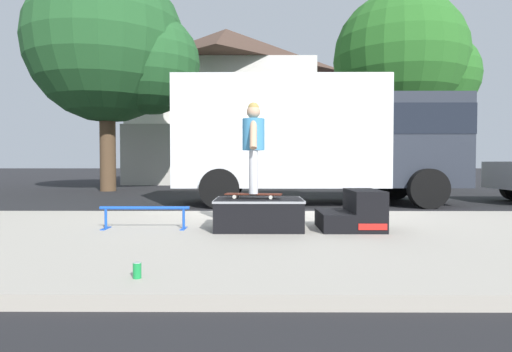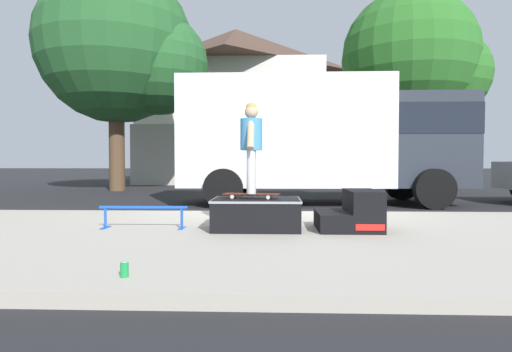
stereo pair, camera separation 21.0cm
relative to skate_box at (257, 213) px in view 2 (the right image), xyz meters
name	(u,v)px [view 2 (the right image)]	position (x,y,z in m)	size (l,w,h in m)	color
ground_plane	(272,214)	(0.21, 2.63, -0.34)	(140.00, 140.00, 0.00)	black
sidewalk_slab	(272,238)	(0.21, -0.37, -0.28)	(50.00, 5.00, 0.12)	#A8A093
skate_box	(257,213)	(0.00, 0.00, 0.00)	(1.19, 0.87, 0.42)	black
kicker_ramp	(353,213)	(1.32, 0.00, 0.00)	(0.83, 0.87, 0.54)	black
grind_rail	(144,212)	(-1.57, 0.00, 0.00)	(1.23, 0.28, 0.31)	blue
skateboard	(252,194)	(-0.07, 0.05, 0.25)	(0.80, 0.31, 0.07)	#4C1E14
skater_kid	(252,140)	(-0.07, 0.05, 1.00)	(0.31, 0.65, 1.26)	silver
soda_can	(125,269)	(-0.96, -2.46, -0.16)	(0.07, 0.07, 0.13)	#198C3F
box_truck	(323,136)	(1.49, 4.83, 1.36)	(6.91, 2.63, 3.05)	silver
street_tree_main	(417,62)	(5.40, 9.57, 4.30)	(5.23, 4.75, 7.17)	brown
street_tree_neighbour	(125,50)	(-5.15, 9.46, 4.79)	(6.17, 5.61, 8.11)	brown
house_behind	(236,105)	(-1.78, 17.37, 3.90)	(9.54, 8.22, 8.40)	silver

